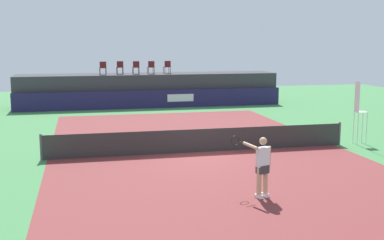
# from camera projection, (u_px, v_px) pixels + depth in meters

# --- Properties ---
(ground_plane) EXTENTS (48.00, 48.00, 0.00)m
(ground_plane) POSITION_uv_depth(u_px,v_px,m) (185.00, 138.00, 22.79)
(ground_plane) COLOR #3D7A42
(court_inner) EXTENTS (12.00, 22.00, 0.00)m
(court_inner) POSITION_uv_depth(u_px,v_px,m) (200.00, 152.00, 19.90)
(court_inner) COLOR maroon
(court_inner) RESTS_ON ground
(sponsor_wall) EXTENTS (18.00, 0.22, 1.20)m
(sponsor_wall) POSITION_uv_depth(u_px,v_px,m) (153.00, 99.00, 32.81)
(sponsor_wall) COLOR #231E4C
(sponsor_wall) RESTS_ON ground
(spectator_platform) EXTENTS (18.00, 2.80, 2.20)m
(spectator_platform) POSITION_uv_depth(u_px,v_px,m) (149.00, 89.00, 34.46)
(spectator_platform) COLOR #38383D
(spectator_platform) RESTS_ON ground
(spectator_chair_far_left) EXTENTS (0.45, 0.45, 0.89)m
(spectator_chair_far_left) POSITION_uv_depth(u_px,v_px,m) (103.00, 67.00, 33.16)
(spectator_chair_far_left) COLOR #561919
(spectator_chair_far_left) RESTS_ON spectator_platform
(spectator_chair_left) EXTENTS (0.45, 0.45, 0.89)m
(spectator_chair_left) POSITION_uv_depth(u_px,v_px,m) (120.00, 67.00, 33.81)
(spectator_chair_left) COLOR #561919
(spectator_chair_left) RESTS_ON spectator_platform
(spectator_chair_center) EXTENTS (0.44, 0.44, 0.89)m
(spectator_chair_center) POSITION_uv_depth(u_px,v_px,m) (136.00, 67.00, 33.81)
(spectator_chair_center) COLOR #561919
(spectator_chair_center) RESTS_ON spectator_platform
(spectator_chair_right) EXTENTS (0.47, 0.47, 0.89)m
(spectator_chair_right) POSITION_uv_depth(u_px,v_px,m) (151.00, 67.00, 33.99)
(spectator_chair_right) COLOR #561919
(spectator_chair_right) RESTS_ON spectator_platform
(spectator_chair_far_right) EXTENTS (0.48, 0.48, 0.89)m
(spectator_chair_far_right) POSITION_uv_depth(u_px,v_px,m) (167.00, 66.00, 34.38)
(spectator_chair_far_right) COLOR #561919
(spectator_chair_far_right) RESTS_ON spectator_platform
(umpire_chair) EXTENTS (0.48, 0.48, 2.76)m
(umpire_chair) POSITION_uv_depth(u_px,v_px,m) (359.00, 108.00, 21.21)
(umpire_chair) COLOR white
(umpire_chair) RESTS_ON ground
(tennis_net) EXTENTS (12.40, 0.02, 0.95)m
(tennis_net) POSITION_uv_depth(u_px,v_px,m) (200.00, 141.00, 19.83)
(tennis_net) COLOR #2D2D2D
(tennis_net) RESTS_ON ground
(net_post_near) EXTENTS (0.10, 0.10, 1.00)m
(net_post_near) POSITION_uv_depth(u_px,v_px,m) (41.00, 147.00, 18.47)
(net_post_near) COLOR #4C4C51
(net_post_near) RESTS_ON ground
(net_post_far) EXTENTS (0.10, 0.10, 1.00)m
(net_post_far) POSITION_uv_depth(u_px,v_px,m) (339.00, 134.00, 21.18)
(net_post_far) COLOR #4C4C51
(net_post_far) RESTS_ON ground
(tennis_player) EXTENTS (0.98, 1.09, 1.77)m
(tennis_player) POSITION_uv_depth(u_px,v_px,m) (262.00, 165.00, 14.01)
(tennis_player) COLOR white
(tennis_player) RESTS_ON court_inner
(tennis_ball) EXTENTS (0.07, 0.07, 0.07)m
(tennis_ball) POSITION_uv_depth(u_px,v_px,m) (137.00, 153.00, 19.55)
(tennis_ball) COLOR #D8EA33
(tennis_ball) RESTS_ON court_inner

